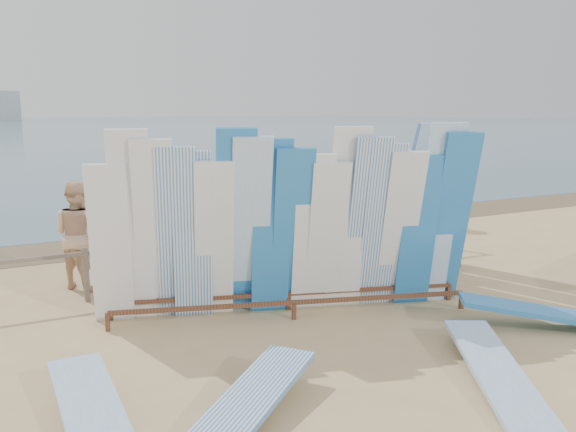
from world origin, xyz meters
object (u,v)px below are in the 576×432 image
flat_board_b (496,381)px  beachgoer_9 (318,198)px  beach_chair_left (187,261)px  beachgoer_extra_0 (432,196)px  beachgoer_6 (305,210)px  beachgoer_8 (383,206)px  side_surfboard_rack (421,207)px  main_surfboard_rack (292,231)px  beachgoer_2 (79,235)px  flat_board_e (237,431)px  stroller (313,237)px  flat_board_d (555,329)px  beachgoer_10 (361,202)px  beach_chair_right (226,260)px  beachgoer_4 (230,227)px  beachgoer_7 (337,211)px  vendor_table (424,261)px  beachgoer_5 (234,205)px

flat_board_b → beachgoer_9: bearing=101.9°
beach_chair_left → beachgoer_extra_0: (7.38, 1.69, 0.54)m
flat_board_b → beachgoer_6: beachgoer_6 is taller
beach_chair_left → beachgoer_8: beachgoer_8 is taller
side_surfboard_rack → beachgoer_8: 3.08m
main_surfboard_rack → beachgoer_2: (-2.61, 3.00, -0.35)m
flat_board_e → stroller: (4.15, 5.72, 0.45)m
flat_board_d → beachgoer_2: 7.82m
beachgoer_extra_0 → beachgoer_10: (-2.27, 0.01, 0.01)m
flat_board_b → beachgoer_extra_0: (5.68, 7.71, 0.82)m
beachgoer_2 → side_surfboard_rack: bearing=-144.3°
beach_chair_right → beachgoer_4: (0.21, 0.32, 0.57)m
beachgoer_8 → beachgoer_6: beachgoer_6 is taller
stroller → beachgoer_4: 1.85m
beachgoer_7 → beachgoer_6: beachgoer_6 is taller
beachgoer_extra_0 → beachgoer_7: bearing=21.2°
beach_chair_left → stroller: 2.77m
stroller → beachgoer_2: bearing=155.7°
beachgoer_7 → main_surfboard_rack: bearing=44.4°
main_surfboard_rack → beachgoer_8: 5.80m
beach_chair_right → beachgoer_8: size_ratio=0.50×
side_surfboard_rack → stroller: 2.48m
flat_board_e → flat_board_b: (3.08, -0.38, 0.00)m
flat_board_e → flat_board_b: flat_board_e is taller
flat_board_b → beachgoer_7: size_ratio=1.72×
beach_chair_left → flat_board_b: bearing=-47.0°
flat_board_e → beach_chair_left: (1.39, 5.65, 0.28)m
beachgoer_8 → beachgoer_4: beachgoer_8 is taller
beachgoer_6 → beachgoer_4: 2.01m
flat_board_b → stroller: bearing=108.6°
beachgoer_9 → beachgoer_4: (-3.20, -2.02, -0.09)m
flat_board_e → beachgoer_6: beachgoer_6 is taller
flat_board_b → beachgoer_10: bearing=94.7°
beachgoer_10 → flat_board_d: bearing=117.9°
flat_board_e → beach_chair_right: beach_chair_right is taller
main_surfboard_rack → side_surfboard_rack: main_surfboard_rack is taller
beach_chair_left → beachgoer_8: bearing=36.7°
beachgoer_6 → beach_chair_left: bearing=17.3°
beach_chair_left → beachgoer_9: size_ratio=0.54×
side_surfboard_rack → vendor_table: (-0.31, -0.49, -0.90)m
beachgoer_extra_0 → beach_chair_right: bearing=25.0°
beach_chair_right → beachgoer_extra_0: (6.63, 1.80, 0.58)m
beach_chair_right → beachgoer_2: size_ratio=0.43×
vendor_table → flat_board_e: size_ratio=0.45×
flat_board_b → beachgoer_5: 8.92m
beachgoer_5 → beachgoer_4: beachgoer_4 is taller
beachgoer_5 → beachgoer_4: (-1.20, -2.64, 0.01)m
flat_board_e → flat_board_d: flat_board_d is taller
beachgoer_6 → beachgoer_10: bearing=-150.3°
beachgoer_2 → beachgoer_9: bearing=-105.7°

